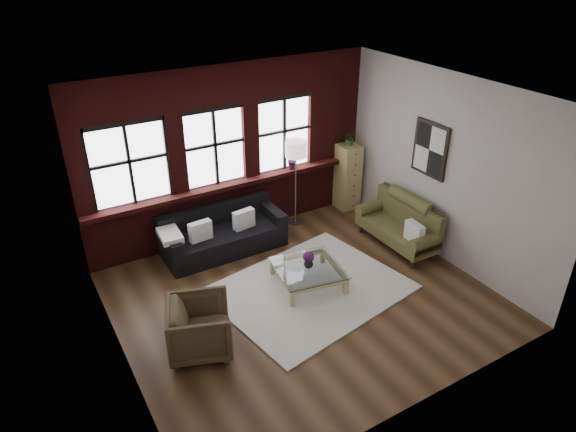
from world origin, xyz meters
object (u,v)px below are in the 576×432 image
armchair (200,327)px  floor_lamp (296,180)px  vase (308,263)px  coffee_table (308,276)px  drawer_chest (348,177)px  vintage_settee (397,224)px  dark_sofa (223,231)px

armchair → floor_lamp: floor_lamp is taller
armchair → vase: (2.07, 0.52, 0.03)m
coffee_table → floor_lamp: bearing=64.5°
drawer_chest → coffee_table: bearing=-138.6°
armchair → floor_lamp: (2.96, 2.38, 0.55)m
vintage_settee → armchair: (-4.10, -0.72, -0.06)m
vase → vintage_settee: bearing=5.7°
floor_lamp → armchair: bearing=-141.2°
armchair → drawer_chest: 4.92m
armchair → drawer_chest: bearing=-40.1°
vase → coffee_table: bearing=0.0°
armchair → coffee_table: size_ratio=0.82×
vase → dark_sofa: bearing=113.8°
vintage_settee → drawer_chest: bearing=85.0°
vintage_settee → vase: vintage_settee is taller
coffee_table → vase: bearing=0.0°
dark_sofa → drawer_chest: (2.92, 0.27, 0.29)m
floor_lamp → coffee_table: bearing=-115.5°
coffee_table → floor_lamp: (0.89, 1.86, 0.77)m
vase → floor_lamp: (0.89, 1.86, 0.52)m
dark_sofa → armchair: dark_sofa is taller
dark_sofa → drawer_chest: 2.95m
vase → floor_lamp: size_ratio=0.09×
dark_sofa → floor_lamp: 1.72m
dark_sofa → vase: 1.82m
vase → drawer_chest: bearing=41.4°
armchair → coffee_table: armchair is taller
dark_sofa → vase: bearing=-66.2°
vintage_settee → vase: bearing=-174.3°
dark_sofa → coffee_table: bearing=-66.2°
armchair → vase: 2.13m
coffee_table → armchair: bearing=-165.9°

